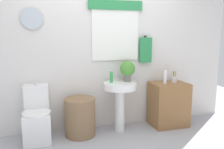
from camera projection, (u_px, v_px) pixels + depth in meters
back_wall at (101, 45)px, 3.64m from camera, size 4.40×0.18×2.60m
toilet at (37, 119)px, 3.29m from camera, size 0.38×0.51×0.79m
laundry_hamper at (80, 117)px, 3.43m from camera, size 0.45×0.45×0.56m
pedestal_sink at (120, 95)px, 3.55m from camera, size 0.50×0.50×0.76m
faucet at (118, 78)px, 3.62m from camera, size 0.03×0.03×0.10m
wooden_cabinet at (168, 104)px, 3.81m from camera, size 0.57×0.44×0.70m
soap_bottle at (111, 77)px, 3.51m from camera, size 0.05×0.05×0.16m
potted_plant at (127, 70)px, 3.58m from camera, size 0.23×0.23×0.31m
lotion_bottle at (165, 77)px, 3.67m from camera, size 0.05×0.05×0.22m
toothbrush_cup at (174, 79)px, 3.79m from camera, size 0.08×0.08×0.19m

